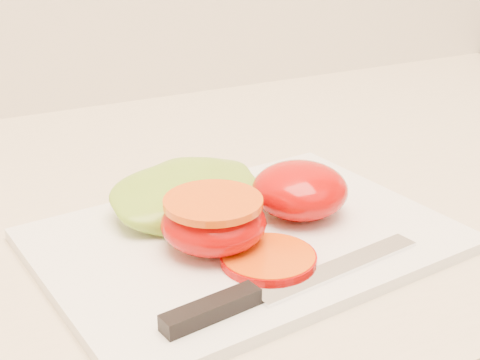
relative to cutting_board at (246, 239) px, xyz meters
name	(u,v)px	position (x,y,z in m)	size (l,w,h in m)	color
cutting_board	(246,239)	(0.00, 0.00, 0.00)	(0.33, 0.24, 0.01)	white
tomato_half_dome	(300,190)	(0.06, 0.01, 0.03)	(0.08, 0.08, 0.05)	#BA0100
tomato_half_cut	(213,221)	(-0.03, -0.01, 0.03)	(0.08, 0.08, 0.04)	#BA0100
tomato_slice_0	(268,258)	(-0.01, -0.05, 0.01)	(0.07, 0.07, 0.01)	#D25A0B
lettuce_leaf_0	(190,193)	(-0.02, 0.07, 0.02)	(0.16, 0.10, 0.03)	olive
knife	(265,292)	(-0.03, -0.09, 0.01)	(0.23, 0.04, 0.01)	silver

